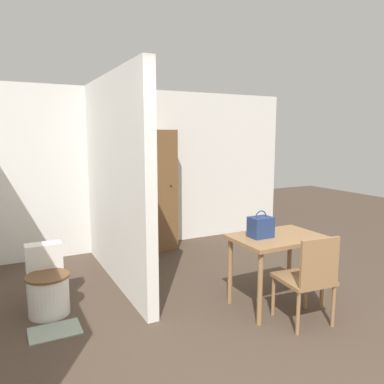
% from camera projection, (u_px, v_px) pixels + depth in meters
% --- Properties ---
extents(wall_back, '(5.72, 0.12, 2.50)m').
position_uv_depth(wall_back, '(130.00, 170.00, 5.93)').
color(wall_back, white).
rests_on(wall_back, ground_plane).
extents(partition_wall, '(0.12, 2.47, 2.50)m').
position_uv_depth(partition_wall, '(115.00, 181.00, 4.52)').
color(partition_wall, white).
rests_on(partition_wall, ground_plane).
extents(dining_table, '(0.94, 0.64, 0.76)m').
position_uv_depth(dining_table, '(277.00, 246.00, 3.90)').
color(dining_table, '#997047').
rests_on(dining_table, ground_plane).
extents(wooden_chair, '(0.50, 0.50, 0.88)m').
position_uv_depth(wooden_chair, '(309.00, 276.00, 3.52)').
color(wooden_chair, '#997047').
rests_on(wooden_chair, ground_plane).
extents(toilet, '(0.43, 0.57, 0.67)m').
position_uv_depth(toilet, '(47.00, 286.00, 3.81)').
color(toilet, white).
rests_on(toilet, ground_plane).
extents(handbag, '(0.23, 0.17, 0.28)m').
position_uv_depth(handbag, '(261.00, 227.00, 3.82)').
color(handbag, navy).
rests_on(handbag, dining_table).
extents(wooden_cabinet, '(0.55, 0.46, 1.87)m').
position_uv_depth(wooden_cabinet, '(156.00, 190.00, 5.86)').
color(wooden_cabinet, brown).
rests_on(wooden_cabinet, ground_plane).
extents(bath_mat, '(0.46, 0.33, 0.01)m').
position_uv_depth(bath_mat, '(55.00, 331.00, 3.45)').
color(bath_mat, '#99A899').
rests_on(bath_mat, ground_plane).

